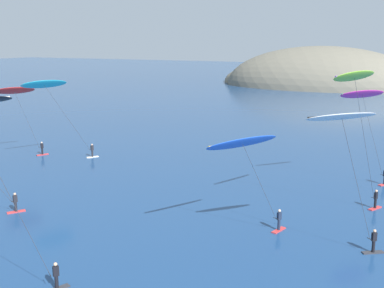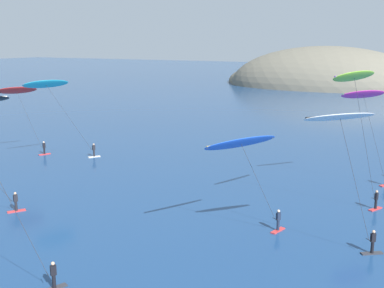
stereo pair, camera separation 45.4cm
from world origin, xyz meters
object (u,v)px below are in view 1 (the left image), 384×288
Objects in this scene: kitesurfer_cyan at (48,89)px; kitesurfer_lime at (357,87)px; kitesurfer_magenta at (364,102)px; kitesurfer_blue at (245,148)px; kitesurfer_white at (345,128)px; kitesurfer_red at (16,95)px.

kitesurfer_lime is at bearing -4.62° from kitesurfer_cyan.
kitesurfer_cyan is at bearing 175.38° from kitesurfer_lime.
kitesurfer_cyan reaches higher than kitesurfer_magenta.
kitesurfer_lime is 34.30m from kitesurfer_cyan.
kitesurfer_magenta is 1.24× the size of kitesurfer_blue.
kitesurfer_white reaches higher than kitesurfer_blue.
kitesurfer_magenta is 0.98× the size of kitesurfer_cyan.
kitesurfer_lime reaches higher than kitesurfer_red.
kitesurfer_magenta is 18.08m from kitesurfer_blue.
kitesurfer_white is (6.54, 0.13, 1.95)m from kitesurfer_blue.
kitesurfer_lime is at bearing -4.85° from kitesurfer_red.
kitesurfer_blue is 0.79× the size of kitesurfer_cyan.
kitesurfer_white is (1.40, -17.13, 0.31)m from kitesurfer_magenta.
kitesurfer_red is (-39.93, 3.39, -3.02)m from kitesurfer_lime.
kitesurfer_lime reaches higher than kitesurfer_cyan.
kitesurfer_magenta is 1.10× the size of kitesurfer_red.
kitesurfer_white is 42.03m from kitesurfer_red.
kitesurfer_white is (0.66, -7.45, -1.88)m from kitesurfer_lime.
kitesurfer_lime reaches higher than kitesurfer_white.
kitesurfer_red reaches higher than kitesurfer_blue.
kitesurfer_blue is 6.83m from kitesurfer_white.
kitesurfer_magenta is 34.10m from kitesurfer_cyan.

